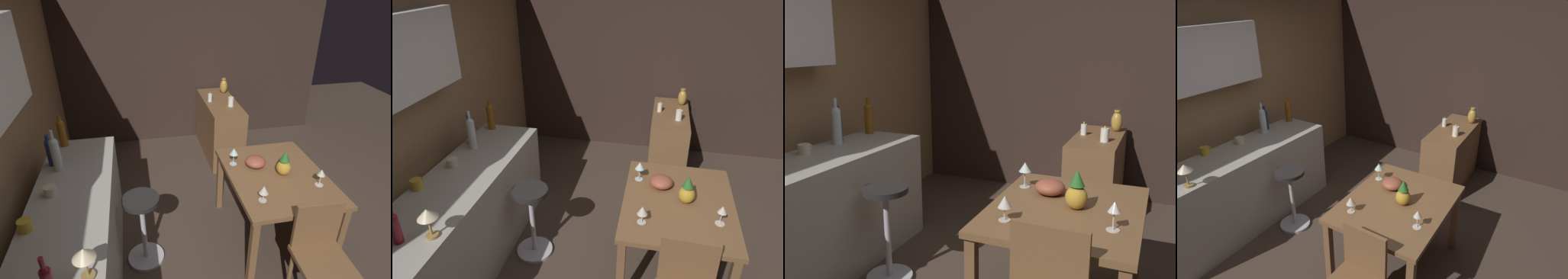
% 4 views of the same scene
% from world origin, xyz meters
% --- Properties ---
extents(ground_plane, '(9.00, 9.00, 0.00)m').
position_xyz_m(ground_plane, '(0.00, 0.00, 0.00)').
color(ground_plane, '#47382D').
extents(wall_kitchen_back, '(5.20, 0.33, 2.60)m').
position_xyz_m(wall_kitchen_back, '(-0.06, 2.08, 1.41)').
color(wall_kitchen_back, '#9E7A51').
rests_on(wall_kitchen_back, ground_plane).
extents(wall_side_right, '(0.10, 4.40, 2.60)m').
position_xyz_m(wall_side_right, '(2.55, 0.30, 1.30)').
color(wall_side_right, '#33231E').
rests_on(wall_side_right, ground_plane).
extents(dining_table, '(1.14, 0.89, 0.74)m').
position_xyz_m(dining_table, '(0.15, -0.23, 0.65)').
color(dining_table, brown).
rests_on(dining_table, ground_plane).
extents(kitchen_counter, '(2.10, 0.60, 0.90)m').
position_xyz_m(kitchen_counter, '(-0.13, 1.56, 0.45)').
color(kitchen_counter, '#B2ADA3').
rests_on(kitchen_counter, ground_plane).
extents(sideboard_cabinet, '(1.10, 0.44, 0.82)m').
position_xyz_m(sideboard_cabinet, '(1.88, -0.15, 0.41)').
color(sideboard_cabinet, brown).
rests_on(sideboard_cabinet, ground_plane).
extents(bar_stool, '(0.34, 0.34, 0.71)m').
position_xyz_m(bar_stool, '(0.08, 1.04, 0.38)').
color(bar_stool, '#262323').
rests_on(bar_stool, ground_plane).
extents(wine_glass_left, '(0.08, 0.08, 0.14)m').
position_xyz_m(wine_glass_left, '(-0.19, 0.05, 0.85)').
color(wine_glass_left, silver).
rests_on(wine_glass_left, dining_table).
extents(wine_glass_right, '(0.08, 0.08, 0.17)m').
position_xyz_m(wine_glass_right, '(0.40, 0.12, 0.88)').
color(wine_glass_right, silver).
rests_on(wine_glass_right, dining_table).
extents(wine_glass_center, '(0.07, 0.07, 0.16)m').
position_xyz_m(wine_glass_center, '(-0.08, -0.53, 0.86)').
color(wine_glass_center, silver).
rests_on(wine_glass_center, dining_table).
extents(pineapple_centerpiece, '(0.13, 0.13, 0.24)m').
position_xyz_m(pineapple_centerpiece, '(0.15, -0.29, 0.84)').
color(pineapple_centerpiece, gold).
rests_on(pineapple_centerpiece, dining_table).
extents(fruit_bowl, '(0.20, 0.20, 0.10)m').
position_xyz_m(fruit_bowl, '(0.32, -0.08, 0.79)').
color(fruit_bowl, '#9E4C38').
rests_on(fruit_bowl, dining_table).
extents(wine_bottle_clear, '(0.08, 0.08, 0.38)m').
position_xyz_m(wine_bottle_clear, '(0.37, 1.70, 1.07)').
color(wine_bottle_clear, silver).
rests_on(wine_bottle_clear, kitchen_counter).
extents(wine_bottle_amber, '(0.07, 0.07, 0.32)m').
position_xyz_m(wine_bottle_amber, '(0.81, 1.73, 1.05)').
color(wine_bottle_amber, '#8C5114').
rests_on(wine_bottle_amber, kitchen_counter).
extents(wine_bottle_cobalt, '(0.06, 0.06, 0.30)m').
position_xyz_m(wine_bottle_cobalt, '(0.46, 1.77, 1.04)').
color(wine_bottle_cobalt, navy).
rests_on(wine_bottle_cobalt, kitchen_counter).
extents(wine_bottle_ruby, '(0.06, 0.06, 0.29)m').
position_xyz_m(wine_bottle_ruby, '(-0.90, 1.53, 1.02)').
color(wine_bottle_ruby, maroon).
rests_on(wine_bottle_ruby, kitchen_counter).
extents(cup_cream, '(0.13, 0.09, 0.08)m').
position_xyz_m(cup_cream, '(0.02, 1.70, 0.94)').
color(cup_cream, beige).
rests_on(cup_cream, kitchen_counter).
extents(cup_mustard, '(0.12, 0.09, 0.09)m').
position_xyz_m(cup_mustard, '(-0.35, 1.79, 0.94)').
color(cup_mustard, gold).
rests_on(cup_mustard, kitchen_counter).
extents(counter_lamp, '(0.13, 0.13, 0.22)m').
position_xyz_m(counter_lamp, '(-0.81, 1.35, 1.07)').
color(counter_lamp, '#A58447').
rests_on(counter_lamp, kitchen_counter).
extents(pillar_candle_tall, '(0.06, 0.06, 0.13)m').
position_xyz_m(pillar_candle_tall, '(1.90, -0.01, 0.87)').
color(pillar_candle_tall, white).
rests_on(pillar_candle_tall, sideboard_cabinet).
extents(pillar_candle_short, '(0.07, 0.07, 0.15)m').
position_xyz_m(pillar_candle_short, '(1.67, -0.24, 0.88)').
color(pillar_candle_short, white).
rests_on(pillar_candle_short, sideboard_cabinet).
extents(vase_brass, '(0.11, 0.11, 0.22)m').
position_xyz_m(vase_brass, '(2.19, -0.29, 0.92)').
color(vase_brass, '#B78C38').
rests_on(vase_brass, sideboard_cabinet).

